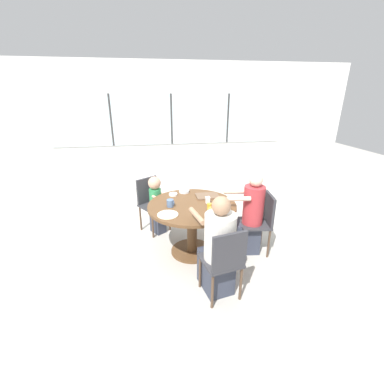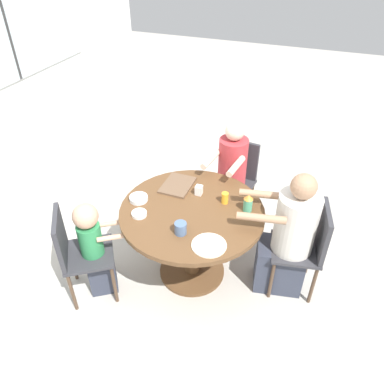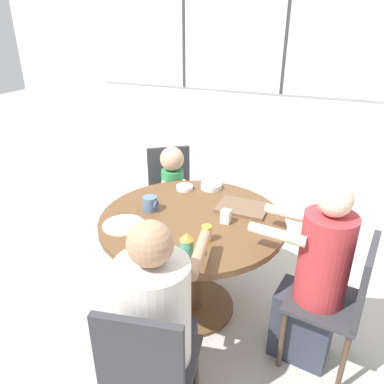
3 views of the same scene
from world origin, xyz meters
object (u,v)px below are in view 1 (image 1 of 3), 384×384
Objects in this scene: juice_glass at (209,207)px; milk_carton_small at (208,200)px; sippy_cup at (210,212)px; chair_for_toddler at (151,200)px; person_woman_green_shirt at (250,217)px; bowl_cereal at (173,194)px; coffee_mug at (170,203)px; bowl_white_shallow at (184,191)px; person_man_blue_shirt at (218,250)px; person_toddler at (156,205)px; chair_for_man_blue_shirt at (225,259)px; chair_for_woman_green_shirt at (262,218)px.

milk_carton_small is at bearing 81.88° from juice_glass.
juice_glass is (0.03, 0.20, -0.03)m from sippy_cup.
person_woman_green_shirt reaches higher than chair_for_toddler.
coffee_mug is at bearing -100.54° from bowl_cereal.
sippy_cup reaches higher than bowl_cereal.
bowl_white_shallow is at bearing 28.66° from bowl_cereal.
person_man_blue_shirt is 1.25× the size of person_toddler.
person_woman_green_shirt is 9.62× the size of bowl_cereal.
bowl_cereal is (-0.38, 1.16, 0.24)m from person_man_blue_shirt.
chair_for_toddler is at bearing 134.79° from milk_carton_small.
juice_glass is at bearing 79.05° from chair_for_man_blue_shirt.
juice_glass is 0.80× the size of bowl_cereal.
chair_for_woman_green_shirt is 0.92m from sippy_cup.
person_man_blue_shirt is at bearing -94.45° from milk_carton_small.
bowl_white_shallow is (-0.19, 0.89, -0.06)m from sippy_cup.
chair_for_man_blue_shirt is at bearing -85.71° from sippy_cup.
person_man_blue_shirt reaches higher than chair_for_man_blue_shirt.
milk_carton_small is 0.55× the size of bowl_white_shallow.
chair_for_man_blue_shirt is (-0.77, -0.83, 0.00)m from chair_for_woman_green_shirt.
sippy_cup is 1.85× the size of milk_carton_small.
milk_carton_small is at bearing 74.22° from person_man_blue_shirt.
person_woman_green_shirt is at bearing 10.94° from juice_glass.
bowl_white_shallow is at bearing 120.50° from milk_carton_small.
coffee_mug is 0.60m from sippy_cup.
chair_for_woman_green_shirt is 0.16m from person_woman_green_shirt.
bowl_white_shallow is at bearing 62.92° from coffee_mug.
chair_for_man_blue_shirt is 1.08m from coffee_mug.
chair_for_man_blue_shirt is 1.46m from bowl_white_shallow.
person_woman_green_shirt is at bearing 111.67° from chair_for_toddler.
chair_for_toddler is 0.65m from bowl_white_shallow.
bowl_white_shallow is at bearing 102.21° from sippy_cup.
person_toddler is 9.66× the size of juice_glass.
milk_carton_small is (-0.58, 0.13, 0.25)m from person_woman_green_shirt.
chair_for_toddler is 5.64× the size of bowl_white_shallow.
chair_for_woman_green_shirt and chair_for_toddler have the same top height.
person_toddler is 1.00m from milk_carton_small.
sippy_cup is 1.61× the size of juice_glass.
sippy_cup is at bearing 123.74° from person_woman_green_shirt.
chair_for_man_blue_shirt is 1.00× the size of chair_for_toddler.
person_woman_green_shirt is 1.49m from person_toddler.
juice_glass is at bearing 108.35° from person_woman_green_shirt.
chair_for_toddler is 8.94× the size of juice_glass.
person_man_blue_shirt is (-0.80, -0.66, 0.00)m from chair_for_woman_green_shirt.
juice_glass is 0.73m from bowl_white_shallow.
chair_for_toddler is at bearing -90.00° from person_toddler.
bowl_cereal is (-1.02, 0.48, 0.22)m from person_woman_green_shirt.
sippy_cup is at bearing -42.54° from coffee_mug.
sippy_cup reaches higher than chair_for_woman_green_shirt.
person_man_blue_shirt is 9.64× the size of bowl_cereal.
juice_glass is (-0.00, 0.73, 0.27)m from chair_for_man_blue_shirt.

